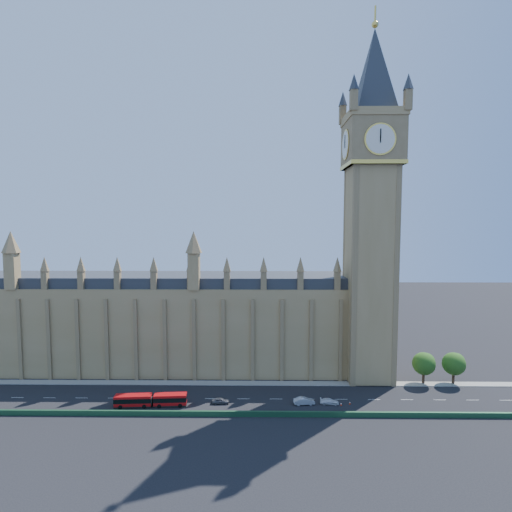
{
  "coord_description": "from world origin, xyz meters",
  "views": [
    {
      "loc": [
        8.24,
        -94.81,
        42.7
      ],
      "look_at": [
        6.96,
        10.0,
        34.44
      ],
      "focal_mm": 28.0,
      "sensor_mm": 36.0,
      "label": 1
    }
  ],
  "objects_px": {
    "car_grey": "(221,401)",
    "red_bus": "(151,400)",
    "car_silver": "(304,401)",
    "car_white": "(329,401)"
  },
  "relations": [
    {
      "from": "car_silver",
      "to": "car_white",
      "type": "height_order",
      "value": "car_silver"
    },
    {
      "from": "car_grey",
      "to": "red_bus",
      "type": "bearing_deg",
      "value": 94.05
    },
    {
      "from": "red_bus",
      "to": "car_grey",
      "type": "height_order",
      "value": "red_bus"
    },
    {
      "from": "car_grey",
      "to": "car_silver",
      "type": "bearing_deg",
      "value": -91.95
    },
    {
      "from": "red_bus",
      "to": "car_grey",
      "type": "relative_size",
      "value": 4.12
    },
    {
      "from": "red_bus",
      "to": "car_grey",
      "type": "distance_m",
      "value": 16.39
    },
    {
      "from": "car_silver",
      "to": "car_white",
      "type": "relative_size",
      "value": 1.12
    },
    {
      "from": "car_grey",
      "to": "car_silver",
      "type": "height_order",
      "value": "car_silver"
    },
    {
      "from": "red_bus",
      "to": "car_silver",
      "type": "relative_size",
      "value": 3.39
    },
    {
      "from": "car_grey",
      "to": "car_silver",
      "type": "relative_size",
      "value": 0.82
    }
  ]
}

